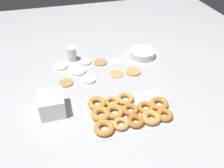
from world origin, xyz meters
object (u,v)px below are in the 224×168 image
at_px(pancake_6, 66,83).
at_px(pancake_8, 86,62).
at_px(pancake_0, 78,71).
at_px(pancake_2, 89,80).
at_px(pancake_4, 117,74).
at_px(donut_tray, 127,112).
at_px(container_stack, 52,104).
at_px(paper_cup, 72,54).
at_px(pancake_1, 133,72).
at_px(batter_bowl, 142,53).
at_px(pancake_5, 100,62).
at_px(pancake_3, 115,62).
at_px(pancake_7, 61,66).

height_order(pancake_6, pancake_8, pancake_8).
relative_size(pancake_0, pancake_2, 1.20).
bearing_deg(pancake_4, donut_tray, -97.18).
distance_m(donut_tray, container_stack, 0.43).
xyz_separation_m(pancake_0, paper_cup, (-0.02, 0.17, 0.05)).
distance_m(pancake_0, pancake_1, 0.39).
bearing_deg(donut_tray, pancake_4, 82.82).
xyz_separation_m(donut_tray, batter_bowl, (0.30, 0.57, 0.01)).
bearing_deg(paper_cup, pancake_5, -26.18).
height_order(pancake_3, pancake_5, same).
bearing_deg(pancake_6, paper_cup, 74.61).
height_order(pancake_6, donut_tray, donut_tray).
distance_m(pancake_4, pancake_7, 0.42).
distance_m(pancake_5, batter_bowl, 0.34).
distance_m(pancake_0, pancake_5, 0.19).
bearing_deg(container_stack, pancake_5, 49.03).
bearing_deg(pancake_5, paper_cup, 153.82).
bearing_deg(pancake_4, container_stack, -150.42).
xyz_separation_m(pancake_4, pancake_8, (-0.19, 0.20, 0.00)).
height_order(pancake_0, pancake_4, pancake_0).
relative_size(pancake_3, pancake_4, 0.92).
bearing_deg(pancake_3, pancake_5, 169.02).
xyz_separation_m(pancake_6, pancake_7, (-0.02, 0.21, 0.00)).
distance_m(pancake_5, container_stack, 0.57).
distance_m(pancake_6, pancake_8, 0.27).
xyz_separation_m(pancake_6, batter_bowl, (0.61, 0.19, 0.02)).
relative_size(pancake_2, donut_tray, 0.20).
distance_m(pancake_1, container_stack, 0.63).
xyz_separation_m(pancake_1, batter_bowl, (0.14, 0.19, 0.02)).
bearing_deg(batter_bowl, donut_tray, -118.09).
bearing_deg(pancake_6, batter_bowl, 17.61).
bearing_deg(container_stack, pancake_1, 23.71).
bearing_deg(pancake_5, pancake_1, -42.18).
bearing_deg(pancake_2, pancake_8, 85.91).
height_order(pancake_2, paper_cup, paper_cup).
distance_m(pancake_4, pancake_8, 0.27).
xyz_separation_m(pancake_3, pancake_7, (-0.40, 0.04, 0.00)).
distance_m(pancake_1, pancake_3, 0.18).
bearing_deg(pancake_1, container_stack, -156.29).
bearing_deg(pancake_7, paper_cup, 39.31).
distance_m(pancake_1, donut_tray, 0.42).
height_order(container_stack, paper_cup, container_stack).
relative_size(donut_tray, container_stack, 2.95).
height_order(pancake_0, container_stack, container_stack).
xyz_separation_m(pancake_4, donut_tray, (-0.05, -0.39, 0.01)).
height_order(pancake_0, donut_tray, donut_tray).
bearing_deg(pancake_4, pancake_6, -177.83).
relative_size(pancake_0, pancake_7, 1.17).
distance_m(pancake_0, pancake_3, 0.29).
bearing_deg(pancake_2, paper_cup, 104.68).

